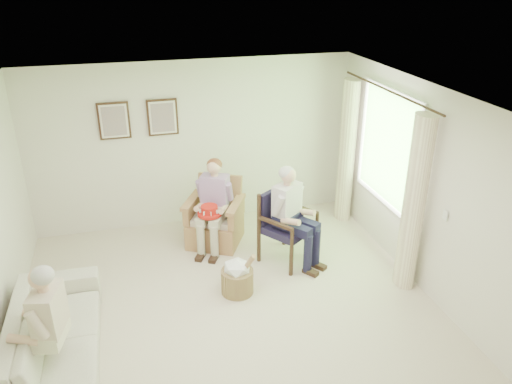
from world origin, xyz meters
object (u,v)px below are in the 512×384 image
sofa (55,337)px  hatbox (237,276)px  person_sofa (45,321)px  wood_armchair (286,222)px  wicker_armchair (215,223)px  person_wicker (215,199)px  person_dark (290,210)px  red_hat (209,211)px

sofa → hatbox: sofa is taller
person_sofa → hatbox: (2.12, 0.97, -0.50)m
wood_armchair → sofa: size_ratio=0.46×
wood_armchair → sofa: bearing=169.4°
hatbox → wicker_armchair: bearing=91.3°
wicker_armchair → sofa: 2.94m
person_wicker → person_sofa: bearing=-105.8°
person_wicker → person_dark: 1.16m
sofa → person_wicker: size_ratio=1.67×
wood_armchair → sofa: (-2.99, -1.38, -0.23)m
person_sofa → hatbox: bearing=127.2°
sofa → red_hat: size_ratio=6.47×
hatbox → person_sofa: bearing=-155.5°
sofa → person_dark: size_ratio=1.59×
sofa → hatbox: (2.12, 0.70, -0.08)m
wicker_armchair → sofa: (-2.09, -2.07, 0.01)m
wicker_armchair → person_sofa: person_sofa is taller
person_dark → hatbox: person_dark is taller
person_wicker → sofa: bearing=-109.5°
wicker_armchair → person_dark: (0.90, -0.85, 0.51)m
wood_armchair → person_sofa: bearing=173.5°
wicker_armchair → person_sofa: size_ratio=0.76×
wicker_armchair → hatbox: size_ratio=1.60×
person_wicker → person_dark: bearing=-11.1°
wood_armchair → person_sofa: 3.42m
wicker_armchair → person_wicker: bearing=-62.3°
red_hat → person_dark: bearing=-28.1°
person_dark → wood_armchair: bearing=54.6°
person_sofa → hatbox: person_sofa is taller
sofa → person_sofa: person_sofa is taller
wood_armchair → red_hat: 1.09m
person_wicker → person_dark: size_ratio=0.95×
wicker_armchair → person_wicker: (0.00, -0.13, 0.45)m
person_sofa → red_hat: (1.97, 2.02, -0.07)m
person_dark → red_hat: 1.17m
person_sofa → red_hat: 2.82m
person_wicker → person_sofa: 3.03m
wicker_armchair → wood_armchair: (0.90, -0.69, 0.24)m
sofa → person_dark: person_dark is taller
sofa → hatbox: bearing=-71.6°
wicker_armchair → hatbox: 1.37m
person_dark → wicker_armchair: bearing=101.2°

